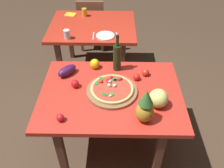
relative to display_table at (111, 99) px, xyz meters
The scene contains 21 objects.
ground_plane 0.67m from the display_table, ahead, with size 10.00×10.00×0.00m, color #4C3828.
display_table is the anchor object (origin of this frame).
background_table 1.29m from the display_table, 101.79° to the left, with size 1.09×0.88×0.76m.
dining_chair 1.97m from the display_table, 100.16° to the left, with size 0.40×0.40×0.85m.
pizza_board 0.10m from the display_table, 11.87° to the right, with size 0.44×0.44×0.03m, color brown.
pizza 0.13m from the display_table, 27.19° to the left, with size 0.37×0.37×0.05m.
wine_bottle 0.41m from the display_table, 80.97° to the left, with size 0.08×0.08×0.37m.
pineapple_left 0.46m from the display_table, 50.14° to the right, with size 0.14×0.14×0.30m.
melon 0.45m from the display_table, 21.87° to the right, with size 0.16×0.16×0.16m, color #DBE16E.
bell_pepper 0.41m from the display_table, 115.03° to the left, with size 0.09×0.09×0.10m, color yellow.
eggplant 0.50m from the display_table, 150.05° to the left, with size 0.20×0.09×0.09m, color #451847.
tomato_by_bottle 0.51m from the display_table, 138.88° to the right, with size 0.06×0.06×0.06m, color red.
tomato_beside_pepper 0.32m from the display_table, 36.46° to the left, with size 0.06×0.06×0.06m, color red.
tomato_at_corner 0.35m from the display_table, 168.92° to the left, with size 0.07×0.07×0.07m, color red.
tomato_near_board 0.42m from the display_table, 36.72° to the left, with size 0.07×0.07×0.07m, color red.
drinking_glass_juice 1.58m from the display_table, 104.35° to the left, with size 0.07×0.07×0.11m, color gold.
drinking_glass_water 1.06m from the display_table, 119.96° to the left, with size 0.07×0.07×0.11m, color silver.
dinner_plate 0.98m from the display_table, 94.99° to the left, with size 0.22×0.22×0.02m, color white.
fork_utensil 1.00m from the display_table, 103.02° to the left, with size 0.02×0.18×0.01m, color silver.
knife_utensil 0.98m from the display_table, 86.76° to the left, with size 0.02×0.18×0.01m, color silver.
napkin_folded 1.68m from the display_table, 110.70° to the left, with size 0.14×0.12×0.01m, color yellow.
Camera 1 is at (0.04, -1.50, 2.14)m, focal length 37.58 mm.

